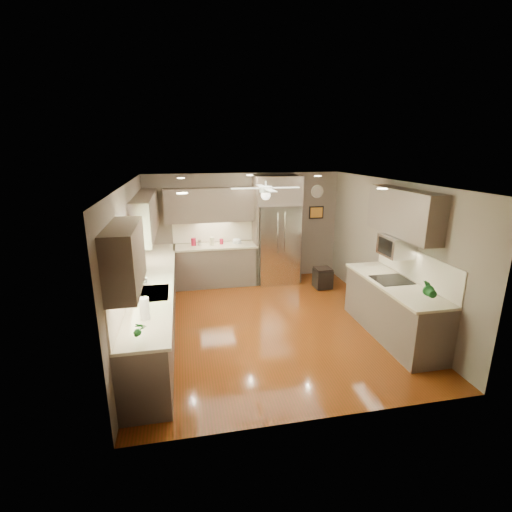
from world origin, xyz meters
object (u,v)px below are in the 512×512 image
object	(u,v)px
soap_bottle	(144,280)
canister_d	(221,242)
canister_b	(200,243)
potted_plant_left	(139,329)
potted_plant_right	(430,290)
canister_c	(212,241)
canister_a	(194,242)
refrigerator	(277,232)
paper_towel	(144,309)
bowl	(237,243)
stool	(323,278)
microwave	(396,246)

from	to	relation	value
soap_bottle	canister_d	bearing A→B (deg)	57.92
canister_b	potted_plant_left	size ratio (longest dim) A/B	0.46
potted_plant_left	potted_plant_right	world-z (taller)	potted_plant_right
canister_b	canister_d	xyz separation A→B (m)	(0.49, 0.04, -0.01)
canister_b	canister_c	distance (m)	0.28
canister_a	refrigerator	size ratio (longest dim) A/B	0.07
canister_c	paper_towel	size ratio (longest dim) A/B	0.54
canister_a	refrigerator	world-z (taller)	refrigerator
soap_bottle	canister_b	bearing A→B (deg)	66.87
canister_d	bowl	world-z (taller)	canister_d
paper_towel	stool	bearing A→B (deg)	39.03
canister_d	microwave	world-z (taller)	microwave
canister_a	potted_plant_right	size ratio (longest dim) A/B	0.48
canister_b	soap_bottle	world-z (taller)	soap_bottle
refrigerator	paper_towel	distance (m)	4.43
potted_plant_right	microwave	xyz separation A→B (m)	(0.10, 1.07, 0.36)
canister_d	soap_bottle	distance (m)	2.81
canister_b	stool	bearing A→B (deg)	-15.11
canister_a	canister_d	xyz separation A→B (m)	(0.62, -0.01, -0.02)
canister_c	soap_bottle	size ratio (longest dim) A/B	1.00
canister_c	potted_plant_right	size ratio (longest dim) A/B	0.46
canister_d	soap_bottle	world-z (taller)	soap_bottle
microwave	paper_towel	xyz separation A→B (m)	(-3.97, -0.84, -0.40)
canister_c	potted_plant_right	xyz separation A→B (m)	(2.71, -3.84, 0.09)
potted_plant_left	refrigerator	distance (m)	4.89
soap_bottle	canister_c	bearing A→B (deg)	61.47
paper_towel	canister_a	bearing A→B (deg)	78.38
canister_a	paper_towel	size ratio (longest dim) A/B	0.57
potted_plant_right	paper_towel	distance (m)	3.88
soap_bottle	potted_plant_right	xyz separation A→B (m)	(3.99, -1.49, 0.10)
canister_d	canister_c	bearing A→B (deg)	-173.34
refrigerator	microwave	world-z (taller)	refrigerator
bowl	canister_d	bearing A→B (deg)	171.90
canister_b	refrigerator	size ratio (longest dim) A/B	0.05
canister_b	soap_bottle	distance (m)	2.54
potted_plant_left	bowl	bearing A→B (deg)	67.33
canister_c	refrigerator	world-z (taller)	refrigerator
potted_plant_left	paper_towel	xyz separation A→B (m)	(0.01, 0.56, 0.01)
potted_plant_right	microwave	bearing A→B (deg)	84.78
canister_c	bowl	xyz separation A→B (m)	(0.56, -0.02, -0.06)
soap_bottle	refrigerator	size ratio (longest dim) A/B	0.07
canister_b	canister_c	size ratio (longest dim) A/B	0.74
canister_c	soap_bottle	xyz separation A→B (m)	(-1.28, -2.35, -0.01)
refrigerator	soap_bottle	bearing A→B (deg)	-140.38
refrigerator	microwave	xyz separation A→B (m)	(1.33, -2.71, 0.29)
canister_d	stool	xyz separation A→B (m)	(2.17, -0.76, -0.76)
canister_a	potted_plant_left	xyz separation A→B (m)	(-0.76, -4.20, 0.05)
canister_b	bowl	size ratio (longest dim) A/B	0.60
stool	refrigerator	bearing A→B (deg)	142.93
potted_plant_right	refrigerator	xyz separation A→B (m)	(-1.23, 3.78, 0.06)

